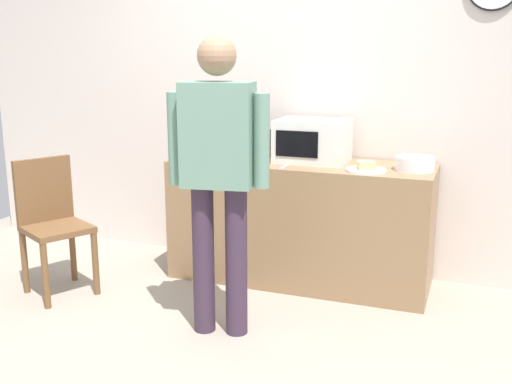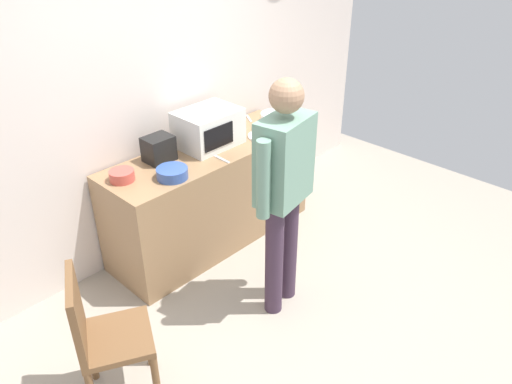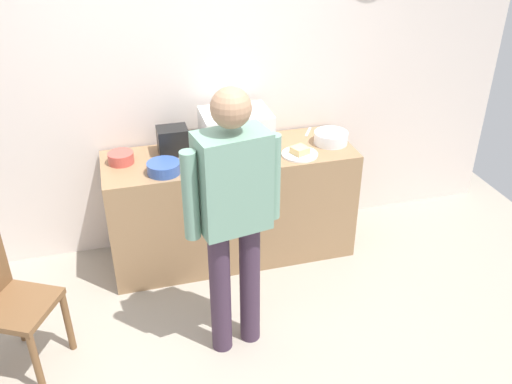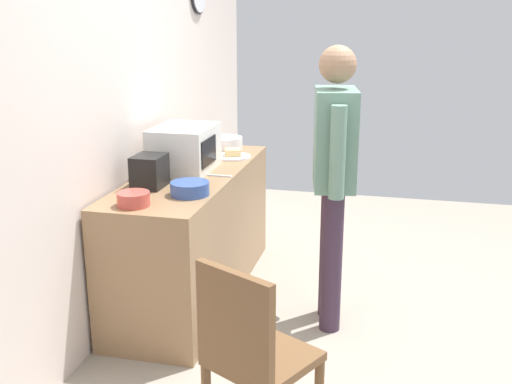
# 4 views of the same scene
# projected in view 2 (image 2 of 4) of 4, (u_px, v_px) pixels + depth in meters

# --- Properties ---
(ground_plane) EXTENTS (6.00, 6.00, 0.00)m
(ground_plane) POSITION_uv_depth(u_px,v_px,m) (298.00, 321.00, 3.68)
(ground_plane) COLOR #9E9384
(back_wall) EXTENTS (5.40, 0.13, 2.60)m
(back_wall) POSITION_uv_depth(u_px,v_px,m) (148.00, 98.00, 3.97)
(back_wall) COLOR silver
(back_wall) RESTS_ON ground_plane
(kitchen_counter) EXTENTS (1.87, 0.62, 0.89)m
(kitchen_counter) POSITION_uv_depth(u_px,v_px,m) (211.00, 196.00, 4.35)
(kitchen_counter) COLOR #93704C
(kitchen_counter) RESTS_ON ground_plane
(microwave) EXTENTS (0.50, 0.39, 0.30)m
(microwave) POSITION_uv_depth(u_px,v_px,m) (208.00, 128.00, 4.13)
(microwave) COLOR silver
(microwave) RESTS_ON kitchen_counter
(sandwich_plate) EXTENTS (0.27, 0.27, 0.07)m
(sandwich_plate) POSITION_uv_depth(u_px,v_px,m) (263.00, 135.00, 4.33)
(sandwich_plate) COLOR white
(sandwich_plate) RESTS_ON kitchen_counter
(salad_bowl) EXTENTS (0.23, 0.23, 0.08)m
(salad_bowl) POSITION_uv_depth(u_px,v_px,m) (172.00, 173.00, 3.69)
(salad_bowl) COLOR #33519E
(salad_bowl) RESTS_ON kitchen_counter
(cereal_bowl) EXTENTS (0.18, 0.18, 0.08)m
(cereal_bowl) POSITION_uv_depth(u_px,v_px,m) (122.00, 176.00, 3.66)
(cereal_bowl) COLOR #C64C42
(cereal_bowl) RESTS_ON kitchen_counter
(mixing_bowl) EXTENTS (0.26, 0.26, 0.09)m
(mixing_bowl) POSITION_uv_depth(u_px,v_px,m) (275.00, 118.00, 4.59)
(mixing_bowl) COLOR white
(mixing_bowl) RESTS_ON kitchen_counter
(toaster) EXTENTS (0.22, 0.18, 0.20)m
(toaster) POSITION_uv_depth(u_px,v_px,m) (159.00, 149.00, 3.91)
(toaster) COLOR black
(toaster) RESTS_ON kitchen_counter
(fork_utensil) EXTENTS (0.03, 0.17, 0.01)m
(fork_utensil) POSITION_uv_depth(u_px,v_px,m) (222.00, 159.00, 3.96)
(fork_utensil) COLOR silver
(fork_utensil) RESTS_ON kitchen_counter
(spoon_utensil) EXTENTS (0.11, 0.16, 0.01)m
(spoon_utensil) POSITION_uv_depth(u_px,v_px,m) (249.00, 118.00, 4.69)
(spoon_utensil) COLOR silver
(spoon_utensil) RESTS_ON kitchen_counter
(person_standing) EXTENTS (0.58, 0.31, 1.75)m
(person_standing) POSITION_uv_depth(u_px,v_px,m) (284.00, 184.00, 3.34)
(person_standing) COLOR #3B293D
(person_standing) RESTS_ON ground_plane
(wooden_chair) EXTENTS (0.54, 0.54, 0.94)m
(wooden_chair) POSITION_uv_depth(u_px,v_px,m) (102.00, 335.00, 2.87)
(wooden_chair) COLOR brown
(wooden_chair) RESTS_ON ground_plane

